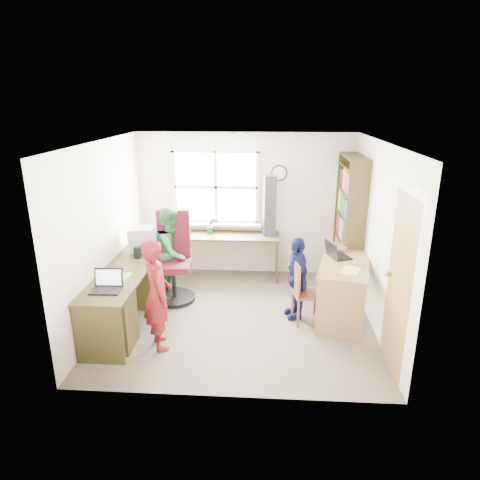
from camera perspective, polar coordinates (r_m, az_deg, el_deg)
The scene contains 19 objects.
room at distance 5.70m, azimuth 0.01°, elevation 1.12°, with size 3.64×3.44×2.44m.
l_desk at distance 5.86m, azimuth -13.31°, elevation -6.91°, with size 2.38×2.95×0.75m.
right_desk at distance 6.08m, azimuth 13.70°, elevation -4.73°, with size 0.92×1.48×0.79m.
bookshelf at distance 6.92m, azimuth 14.30°, elevation 1.76°, with size 0.30×1.02×2.10m.
swivel_chair at distance 6.49m, azimuth -8.81°, elevation -2.95°, with size 0.67×0.67×1.34m.
wooden_chair at distance 5.83m, azimuth 8.40°, elevation -6.60°, with size 0.44×0.44×0.86m.
crt_monitor at distance 6.46m, azimuth -12.87°, elevation 0.08°, with size 0.42×0.38×0.36m.
laptop_left at distance 5.33m, azimuth -17.29°, elevation -5.74°, with size 0.36×0.30×0.24m.
laptop_right at distance 6.12m, azimuth 12.67°, elevation -1.77°, with size 0.38×0.42×0.23m.
speaker_a at distance 6.23m, azimuth -13.51°, elevation -1.65°, with size 0.09×0.09×0.16m.
speaker_b at distance 6.72m, azimuth -12.18°, elevation -0.02°, with size 0.10×0.10×0.17m.
cd_tower at distance 7.01m, azimuth 3.91°, elevation 4.58°, with size 0.23×0.22×0.99m.
game_box at distance 6.47m, azimuth 12.91°, elevation -0.97°, with size 0.35×0.35×0.05m.
paper_a at distance 5.65m, azimuth -15.79°, elevation -4.79°, with size 0.24×0.33×0.00m.
paper_b at distance 5.72m, azimuth 14.54°, elevation -3.94°, with size 0.32×0.36×0.00m.
potted_plant at distance 7.18m, azimuth -3.90°, elevation 1.92°, with size 0.15×0.12×0.27m, color #2A692B.
person_red at distance 5.21m, azimuth -10.98°, elevation -7.14°, with size 0.50×0.33×1.38m, color maroon.
person_green at distance 6.58m, azimuth -9.07°, elevation -1.56°, with size 0.67×0.52×1.39m, color #2F7636.
person_navy at distance 5.90m, azimuth 7.54°, elevation -5.01°, with size 0.68×0.28×1.16m, color #151643.
Camera 1 is at (0.36, -5.34, 2.89)m, focal length 32.00 mm.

